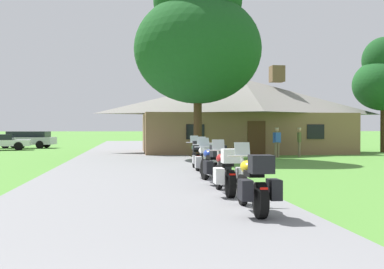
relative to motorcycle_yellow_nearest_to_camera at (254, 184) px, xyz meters
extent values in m
plane|color=#4C8433|center=(-2.12, 13.27, -0.61)|extent=(500.00, 500.00, 0.00)
cube|color=slate|center=(-2.12, 11.27, -0.58)|extent=(6.40, 80.00, 0.06)
cylinder|color=black|center=(0.02, 0.96, -0.23)|extent=(0.12, 0.64, 0.64)
cylinder|color=black|center=(-0.01, -0.48, -0.23)|extent=(0.17, 0.64, 0.64)
cube|color=silver|center=(0.00, 0.22, -0.17)|extent=(0.27, 0.57, 0.30)
ellipsoid|color=gold|center=(0.01, 0.48, 0.28)|extent=(0.31, 0.53, 0.26)
cube|color=black|center=(0.00, 0.02, 0.19)|extent=(0.29, 0.53, 0.10)
cylinder|color=silver|center=(0.02, 0.92, 0.47)|extent=(0.66, 0.05, 0.03)
cylinder|color=silver|center=(0.02, 0.96, 0.13)|extent=(0.06, 0.24, 0.73)
cube|color=#B2BCC6|center=(0.02, 1.02, 0.61)|extent=(0.32, 0.12, 0.27)
sphere|color=silver|center=(0.02, 0.92, 0.33)|extent=(0.11, 0.11, 0.11)
cube|color=black|center=(-0.01, -0.53, 0.41)|extent=(0.41, 0.37, 0.32)
cube|color=red|center=(-0.02, -0.70, 0.00)|extent=(0.14, 0.03, 0.06)
cylinder|color=silver|center=(0.14, -0.16, -0.33)|extent=(0.08, 0.55, 0.07)
cube|color=black|center=(-0.27, -0.42, -0.05)|extent=(0.21, 0.40, 0.36)
cube|color=black|center=(0.25, -0.43, -0.05)|extent=(0.21, 0.40, 0.36)
cylinder|color=black|center=(-0.02, 3.44, -0.23)|extent=(0.11, 0.64, 0.64)
cylinder|color=black|center=(-0.02, 2.00, -0.23)|extent=(0.15, 0.64, 0.64)
cube|color=silver|center=(-0.02, 2.70, -0.17)|extent=(0.26, 0.56, 0.30)
ellipsoid|color=maroon|center=(-0.02, 2.96, 0.28)|extent=(0.30, 0.52, 0.26)
cube|color=black|center=(-0.02, 2.50, 0.19)|extent=(0.28, 0.52, 0.10)
cylinder|color=silver|center=(-0.02, 3.40, 0.47)|extent=(0.66, 0.03, 0.03)
cylinder|color=silver|center=(-0.02, 3.44, 0.13)|extent=(0.06, 0.24, 0.73)
cube|color=#B2BCC6|center=(-0.02, 3.50, 0.61)|extent=(0.32, 0.11, 0.27)
sphere|color=silver|center=(-0.02, 3.40, 0.33)|extent=(0.11, 0.11, 0.11)
cube|color=silver|center=(-0.02, 1.95, 0.41)|extent=(0.40, 0.36, 0.32)
cube|color=red|center=(-0.02, 1.78, 0.00)|extent=(0.14, 0.03, 0.06)
cylinder|color=silver|center=(0.12, 2.32, -0.33)|extent=(0.07, 0.55, 0.07)
cube|color=silver|center=(-0.28, 2.05, -0.05)|extent=(0.20, 0.40, 0.36)
cube|color=silver|center=(0.24, 2.05, -0.05)|extent=(0.20, 0.40, 0.36)
cylinder|color=black|center=(-0.02, 5.77, -0.23)|extent=(0.17, 0.65, 0.64)
cylinder|color=black|center=(0.13, 4.34, -0.23)|extent=(0.22, 0.65, 0.64)
cube|color=silver|center=(0.06, 5.03, -0.17)|extent=(0.32, 0.58, 0.30)
ellipsoid|color=#1E3899|center=(0.03, 5.29, 0.28)|extent=(0.35, 0.55, 0.26)
cube|color=black|center=(0.08, 4.83, 0.19)|extent=(0.33, 0.55, 0.10)
cylinder|color=silver|center=(-0.02, 5.73, 0.47)|extent=(0.66, 0.10, 0.03)
cylinder|color=silver|center=(-0.02, 5.77, 0.13)|extent=(0.08, 0.24, 0.73)
cube|color=#B2BCC6|center=(-0.03, 5.83, 0.61)|extent=(0.33, 0.14, 0.27)
sphere|color=silver|center=(-0.02, 5.73, 0.33)|extent=(0.11, 0.11, 0.11)
cube|color=black|center=(0.13, 4.29, 0.41)|extent=(0.43, 0.40, 0.32)
cube|color=red|center=(0.15, 4.12, 0.00)|extent=(0.14, 0.04, 0.06)
cylinder|color=silver|center=(0.23, 4.67, -0.33)|extent=(0.13, 0.55, 0.07)
cube|color=black|center=(-0.14, 4.36, -0.05)|extent=(0.24, 0.42, 0.36)
cube|color=black|center=(0.38, 4.41, -0.05)|extent=(0.24, 0.42, 0.36)
cylinder|color=black|center=(0.19, 7.74, -0.23)|extent=(0.14, 0.64, 0.64)
cylinder|color=black|center=(0.13, 6.30, -0.23)|extent=(0.18, 0.65, 0.64)
cube|color=silver|center=(0.16, 7.00, -0.17)|extent=(0.28, 0.57, 0.30)
ellipsoid|color=silver|center=(0.17, 7.26, 0.28)|extent=(0.32, 0.53, 0.26)
cube|color=black|center=(0.15, 6.80, 0.19)|extent=(0.30, 0.53, 0.10)
cylinder|color=silver|center=(0.19, 7.70, 0.47)|extent=(0.66, 0.06, 0.03)
cylinder|color=silver|center=(0.19, 7.74, 0.13)|extent=(0.07, 0.24, 0.73)
cube|color=#B2BCC6|center=(0.19, 7.80, 0.61)|extent=(0.32, 0.12, 0.27)
sphere|color=silver|center=(0.19, 7.70, 0.33)|extent=(0.11, 0.11, 0.11)
cube|color=#B7B7BC|center=(0.13, 6.25, 0.41)|extent=(0.41, 0.38, 0.32)
cube|color=red|center=(0.12, 6.08, 0.00)|extent=(0.14, 0.04, 0.06)
cylinder|color=silver|center=(0.28, 6.62, -0.33)|extent=(0.09, 0.55, 0.07)
cube|color=#B7B7BC|center=(-0.13, 6.36, -0.05)|extent=(0.22, 0.41, 0.36)
cube|color=#B7B7BC|center=(0.39, 6.34, -0.05)|extent=(0.22, 0.41, 0.36)
cylinder|color=black|center=(0.26, 10.20, -0.23)|extent=(0.13, 0.64, 0.64)
cylinder|color=black|center=(0.21, 8.76, -0.23)|extent=(0.18, 0.65, 0.64)
cube|color=silver|center=(0.24, 9.46, -0.17)|extent=(0.28, 0.57, 0.30)
ellipsoid|color=#195B33|center=(0.25, 9.72, 0.28)|extent=(0.32, 0.53, 0.26)
cube|color=black|center=(0.23, 9.26, 0.19)|extent=(0.30, 0.53, 0.10)
cylinder|color=silver|center=(0.26, 10.16, 0.47)|extent=(0.66, 0.06, 0.03)
cylinder|color=silver|center=(0.26, 10.20, 0.13)|extent=(0.07, 0.24, 0.73)
cube|color=#B2BCC6|center=(0.26, 10.26, 0.61)|extent=(0.32, 0.12, 0.27)
sphere|color=silver|center=(0.26, 10.16, 0.33)|extent=(0.11, 0.11, 0.11)
cube|color=black|center=(0.21, 8.71, 0.41)|extent=(0.41, 0.37, 0.32)
cube|color=red|center=(0.20, 8.54, 0.00)|extent=(0.14, 0.03, 0.06)
cylinder|color=silver|center=(0.36, 9.07, -0.33)|extent=(0.09, 0.55, 0.07)
cube|color=brown|center=(5.29, 22.60, 0.71)|extent=(13.41, 7.03, 2.63)
pyramid|color=gray|center=(5.29, 22.60, 3.23)|extent=(14.22, 7.45, 2.42)
cube|color=brown|center=(7.70, 22.60, 4.79)|extent=(0.90, 0.90, 1.10)
cube|color=#472D19|center=(5.29, 19.06, 0.44)|extent=(1.10, 0.08, 2.10)
cube|color=black|center=(1.53, 19.06, 0.84)|extent=(1.10, 0.06, 0.90)
cube|color=black|center=(9.04, 19.06, 0.84)|extent=(1.10, 0.06, 0.90)
cylinder|color=#75664C|center=(7.49, 17.69, -0.18)|extent=(0.14, 0.14, 0.86)
cylinder|color=#75664C|center=(7.54, 17.87, -0.18)|extent=(0.14, 0.14, 0.86)
cube|color=#5B6638|center=(7.51, 17.78, 0.53)|extent=(0.31, 0.41, 0.56)
cylinder|color=#5B6638|center=(7.45, 17.56, 0.51)|extent=(0.09, 0.09, 0.58)
cylinder|color=#5B6638|center=(7.58, 18.00, 0.51)|extent=(0.09, 0.09, 0.58)
sphere|color=tan|center=(7.51, 17.78, 0.95)|extent=(0.21, 0.21, 0.21)
cylinder|color=#B2AD99|center=(7.51, 17.78, 1.05)|extent=(0.22, 0.22, 0.05)
cylinder|color=#75664C|center=(6.03, 17.15, -0.18)|extent=(0.14, 0.14, 0.86)
cylinder|color=#75664C|center=(5.86, 17.08, -0.18)|extent=(0.14, 0.14, 0.86)
cube|color=#2D56AD|center=(5.94, 17.12, 0.53)|extent=(0.41, 0.33, 0.56)
cylinder|color=#2D56AD|center=(6.16, 17.20, 0.51)|extent=(0.09, 0.09, 0.58)
cylinder|color=#2D56AD|center=(5.73, 17.03, 0.51)|extent=(0.09, 0.09, 0.58)
sphere|color=tan|center=(5.94, 17.12, 0.95)|extent=(0.21, 0.21, 0.21)
cylinder|color=#B2AD99|center=(5.94, 17.12, 1.05)|extent=(0.22, 0.22, 0.05)
cylinder|color=#422D19|center=(1.26, 16.19, 1.39)|extent=(0.44, 0.44, 3.99)
ellipsoid|color=#194C1E|center=(1.26, 16.19, 5.25)|extent=(6.78, 6.78, 5.77)
cylinder|color=#422D19|center=(15.06, 21.73, 1.15)|extent=(0.44, 0.44, 3.51)
ellipsoid|color=#194C1E|center=(15.06, 21.73, 4.07)|extent=(4.24, 4.24, 3.60)
ellipsoid|color=#16441B|center=(15.06, 21.73, 5.76)|extent=(2.97, 2.97, 3.18)
cube|color=#ADAFB7|center=(-10.96, 31.90, 0.01)|extent=(4.82, 2.48, 0.60)
cube|color=black|center=(-10.76, 31.88, 0.55)|extent=(3.42, 2.06, 0.48)
cylinder|color=black|center=(-12.49, 31.27, -0.29)|extent=(0.66, 0.31, 0.64)
cylinder|color=black|center=(-12.25, 32.95, -0.29)|extent=(0.66, 0.31, 0.64)
cylinder|color=black|center=(-9.67, 30.86, -0.29)|extent=(0.66, 0.31, 0.64)
cylinder|color=black|center=(-9.42, 32.54, -0.29)|extent=(0.66, 0.31, 0.64)
cube|color=silver|center=(-12.04, 28.38, -0.06)|extent=(4.42, 2.41, 0.46)
cube|color=black|center=(-12.14, 28.37, 0.38)|extent=(2.10, 1.87, 0.42)
cylinder|color=black|center=(-10.63, 27.73, -0.29)|extent=(0.66, 0.31, 0.64)
cylinder|color=black|center=(-10.87, 29.41, -0.29)|extent=(0.66, 0.31, 0.64)
camera|label=1|loc=(-2.27, -8.42, 1.04)|focal=43.55mm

